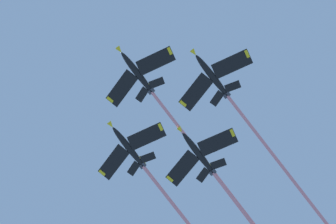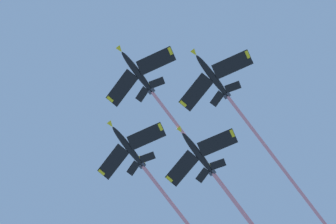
% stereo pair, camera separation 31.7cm
% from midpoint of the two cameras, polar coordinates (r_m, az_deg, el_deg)
% --- Properties ---
extents(jet_lead, '(54.90, 20.18, 17.38)m').
position_cam_midpoint_polar(jet_lead, '(117.96, -0.92, 1.01)').
color(jet_lead, black).
extents(jet_left_wing, '(51.21, 20.18, 15.48)m').
position_cam_midpoint_polar(jet_left_wing, '(116.14, 7.47, 0.89)').
color(jet_left_wing, black).
extents(jet_right_wing, '(52.35, 20.19, 15.42)m').
position_cam_midpoint_polar(jet_right_wing, '(121.00, -1.77, -7.76)').
color(jet_right_wing, black).
extents(jet_slot, '(58.77, 20.18, 18.59)m').
position_cam_midpoint_polar(jet_slot, '(119.20, 6.50, -8.84)').
color(jet_slot, black).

